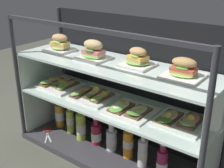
{
  "coord_description": "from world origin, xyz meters",
  "views": [
    {
      "loc": [
        1.0,
        -1.32,
        1.19
      ],
      "look_at": [
        0.0,
        0.0,
        0.53
      ],
      "focal_mm": 46.92,
      "sensor_mm": 36.0,
      "label": 1
    }
  ],
  "objects_px": {
    "plated_roll_sandwich_near_left_corner": "(60,45)",
    "plated_roll_sandwich_far_left": "(138,60)",
    "juice_bottle_front_middle": "(70,120)",
    "juice_bottle_front_right_end": "(143,153)",
    "juice_bottle_back_center": "(81,126)",
    "juice_bottle_tucked_behind": "(128,143)",
    "juice_bottle_front_left_end": "(162,162)",
    "open_sandwich_tray_far_right": "(60,84)",
    "juice_bottle_front_second": "(112,139)",
    "open_sandwich_tray_far_left": "(130,110)",
    "juice_bottle_back_left": "(60,115)",
    "open_sandwich_tray_right_of_center": "(180,120)",
    "open_sandwich_tray_near_left_corner": "(93,95)",
    "kitchen_scissors": "(47,132)",
    "plated_roll_sandwich_left_of_center": "(93,52)",
    "juice_bottle_front_fourth": "(96,134)"
  },
  "relations": [
    {
      "from": "juice_bottle_front_second",
      "to": "open_sandwich_tray_far_left",
      "type": "bearing_deg",
      "value": -16.35
    },
    {
      "from": "juice_bottle_back_center",
      "to": "juice_bottle_front_second",
      "type": "height_order",
      "value": "juice_bottle_back_center"
    },
    {
      "from": "plated_roll_sandwich_near_left_corner",
      "to": "kitchen_scissors",
      "type": "relative_size",
      "value": 0.94
    },
    {
      "from": "juice_bottle_back_center",
      "to": "open_sandwich_tray_far_left",
      "type": "bearing_deg",
      "value": -3.5
    },
    {
      "from": "open_sandwich_tray_near_left_corner",
      "to": "open_sandwich_tray_right_of_center",
      "type": "xyz_separation_m",
      "value": [
        0.6,
        0.03,
        -0.0
      ]
    },
    {
      "from": "juice_bottle_back_left",
      "to": "open_sandwich_tray_far_right",
      "type": "bearing_deg",
      "value": -25.14
    },
    {
      "from": "plated_roll_sandwich_far_left",
      "to": "juice_bottle_front_second",
      "type": "relative_size",
      "value": 0.89
    },
    {
      "from": "plated_roll_sandwich_far_left",
      "to": "open_sandwich_tray_right_of_center",
      "type": "xyz_separation_m",
      "value": [
        0.3,
        -0.02,
        -0.28
      ]
    },
    {
      "from": "plated_roll_sandwich_far_left",
      "to": "open_sandwich_tray_far_right",
      "type": "distance_m",
      "value": 0.67
    },
    {
      "from": "juice_bottle_tucked_behind",
      "to": "open_sandwich_tray_right_of_center",
      "type": "bearing_deg",
      "value": 2.0
    },
    {
      "from": "open_sandwich_tray_far_right",
      "to": "juice_bottle_front_second",
      "type": "bearing_deg",
      "value": 2.03
    },
    {
      "from": "juice_bottle_tucked_behind",
      "to": "open_sandwich_tray_far_left",
      "type": "bearing_deg",
      "value": -53.34
    },
    {
      "from": "open_sandwich_tray_near_left_corner",
      "to": "juice_bottle_front_fourth",
      "type": "xyz_separation_m",
      "value": [
        0.01,
        0.02,
        -0.3
      ]
    },
    {
      "from": "juice_bottle_back_center",
      "to": "juice_bottle_front_left_end",
      "type": "relative_size",
      "value": 1.15
    },
    {
      "from": "juice_bottle_back_left",
      "to": "open_sandwich_tray_near_left_corner",
      "type": "bearing_deg",
      "value": -5.16
    },
    {
      "from": "plated_roll_sandwich_far_left",
      "to": "juice_bottle_front_right_end",
      "type": "relative_size",
      "value": 0.78
    },
    {
      "from": "juice_bottle_front_fourth",
      "to": "juice_bottle_front_second",
      "type": "relative_size",
      "value": 1.03
    },
    {
      "from": "plated_roll_sandwich_near_left_corner",
      "to": "plated_roll_sandwich_far_left",
      "type": "distance_m",
      "value": 0.59
    },
    {
      "from": "open_sandwich_tray_right_of_center",
      "to": "kitchen_scissors",
      "type": "relative_size",
      "value": 1.47
    },
    {
      "from": "juice_bottle_tucked_behind",
      "to": "juice_bottle_front_left_end",
      "type": "relative_size",
      "value": 1.15
    },
    {
      "from": "open_sandwich_tray_far_right",
      "to": "juice_bottle_back_center",
      "type": "relative_size",
      "value": 1.13
    },
    {
      "from": "open_sandwich_tray_near_left_corner",
      "to": "juice_bottle_tucked_behind",
      "type": "xyz_separation_m",
      "value": [
        0.27,
        0.02,
        -0.27
      ]
    },
    {
      "from": "plated_roll_sandwich_far_left",
      "to": "juice_bottle_back_center",
      "type": "xyz_separation_m",
      "value": [
        -0.41,
        -0.06,
        -0.56
      ]
    },
    {
      "from": "juice_bottle_back_center",
      "to": "juice_bottle_tucked_behind",
      "type": "distance_m",
      "value": 0.39
    },
    {
      "from": "open_sandwich_tray_near_left_corner",
      "to": "juice_bottle_front_second",
      "type": "relative_size",
      "value": 1.35
    },
    {
      "from": "open_sandwich_tray_right_of_center",
      "to": "juice_bottle_front_second",
      "type": "height_order",
      "value": "open_sandwich_tray_right_of_center"
    },
    {
      "from": "plated_roll_sandwich_near_left_corner",
      "to": "juice_bottle_back_center",
      "type": "bearing_deg",
      "value": -5.56
    },
    {
      "from": "open_sandwich_tray_right_of_center",
      "to": "juice_bottle_back_left",
      "type": "distance_m",
      "value": 1.01
    },
    {
      "from": "plated_roll_sandwich_near_left_corner",
      "to": "open_sandwich_tray_near_left_corner",
      "type": "distance_m",
      "value": 0.41
    },
    {
      "from": "open_sandwich_tray_right_of_center",
      "to": "juice_bottle_front_fourth",
      "type": "xyz_separation_m",
      "value": [
        -0.59,
        -0.02,
        -0.29
      ]
    },
    {
      "from": "juice_bottle_front_middle",
      "to": "juice_bottle_front_right_end",
      "type": "bearing_deg",
      "value": -1.9
    },
    {
      "from": "plated_roll_sandwich_left_of_center",
      "to": "open_sandwich_tray_near_left_corner",
      "type": "bearing_deg",
      "value": -136.12
    },
    {
      "from": "plated_roll_sandwich_near_left_corner",
      "to": "juice_bottle_front_second",
      "type": "distance_m",
      "value": 0.72
    },
    {
      "from": "open_sandwich_tray_near_left_corner",
      "to": "open_sandwich_tray_far_left",
      "type": "relative_size",
      "value": 1.0
    },
    {
      "from": "open_sandwich_tray_near_left_corner",
      "to": "kitchen_scissors",
      "type": "relative_size",
      "value": 1.47
    },
    {
      "from": "kitchen_scissors",
      "to": "juice_bottle_front_middle",
      "type": "bearing_deg",
      "value": 40.71
    },
    {
      "from": "open_sandwich_tray_far_left",
      "to": "juice_bottle_back_left",
      "type": "bearing_deg",
      "value": 174.75
    },
    {
      "from": "juice_bottle_front_second",
      "to": "juice_bottle_front_left_end",
      "type": "xyz_separation_m",
      "value": [
        0.38,
        -0.01,
        0.0
      ]
    },
    {
      "from": "plated_roll_sandwich_left_of_center",
      "to": "juice_bottle_front_right_end",
      "type": "distance_m",
      "value": 0.69
    },
    {
      "from": "plated_roll_sandwich_far_left",
      "to": "juice_bottle_front_right_end",
      "type": "xyz_separation_m",
      "value": [
        0.09,
        -0.06,
        -0.56
      ]
    },
    {
      "from": "open_sandwich_tray_far_right",
      "to": "kitchen_scissors",
      "type": "distance_m",
      "value": 0.39
    },
    {
      "from": "juice_bottle_front_right_end",
      "to": "juice_bottle_front_left_end",
      "type": "height_order",
      "value": "juice_bottle_front_right_end"
    },
    {
      "from": "open_sandwich_tray_right_of_center",
      "to": "open_sandwich_tray_near_left_corner",
      "type": "bearing_deg",
      "value": -176.78
    },
    {
      "from": "open_sandwich_tray_far_right",
      "to": "juice_bottle_front_right_end",
      "type": "bearing_deg",
      "value": -0.63
    },
    {
      "from": "juice_bottle_tucked_behind",
      "to": "open_sandwich_tray_near_left_corner",
      "type": "bearing_deg",
      "value": -175.29
    },
    {
      "from": "juice_bottle_tucked_behind",
      "to": "plated_roll_sandwich_far_left",
      "type": "bearing_deg",
      "value": 50.52
    },
    {
      "from": "open_sandwich_tray_near_left_corner",
      "to": "juice_bottle_back_center",
      "type": "xyz_separation_m",
      "value": [
        -0.12,
        -0.0,
        -0.27
      ]
    },
    {
      "from": "juice_bottle_front_fourth",
      "to": "kitchen_scissors",
      "type": "bearing_deg",
      "value": -163.84
    },
    {
      "from": "juice_bottle_back_center",
      "to": "juice_bottle_front_fourth",
      "type": "xyz_separation_m",
      "value": [
        0.12,
        0.02,
        -0.02
      ]
    },
    {
      "from": "open_sandwich_tray_far_left",
      "to": "juice_bottle_front_left_end",
      "type": "xyz_separation_m",
      "value": [
        0.21,
        0.04,
        -0.29
      ]
    }
  ]
}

